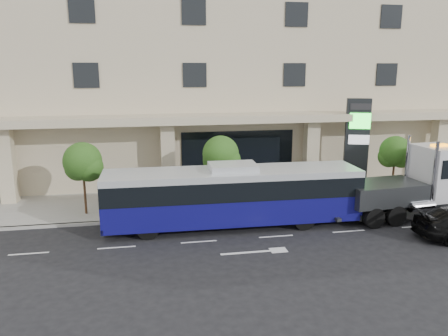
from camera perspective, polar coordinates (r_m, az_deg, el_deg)
The scene contains 10 objects.
ground at distance 24.21m, azimuth 5.77°, elevation -7.58°, with size 120.00×120.00×0.00m, color black.
sidewalk at distance 28.77m, azimuth 3.03°, elevation -4.04°, with size 120.00×6.00×0.15m, color gray.
curb at distance 26.00m, azimuth 4.56°, elevation -5.92°, with size 120.00×0.30×0.15m, color gray.
convention_center at distance 37.77m, azimuth -0.55°, elevation 15.21°, with size 60.00×17.60×20.00m.
tree_left at distance 26.15m, azimuth -17.91°, elevation 0.50°, with size 2.27×2.20×4.22m.
tree_mid at distance 26.26m, azimuth -0.38°, elevation 1.51°, with size 2.28×2.20×4.38m.
tree_right at distance 30.43m, azimuth 21.48°, elevation 1.76°, with size 2.10×2.00×4.04m.
city_bus at distance 23.63m, azimuth 1.13°, elevation -3.50°, with size 13.81×3.12×3.49m.
tow_truck at distance 27.72m, azimuth 24.46°, elevation -1.94°, with size 10.18×3.28×4.61m.
signage_pylon at distance 31.20m, azimuth 16.91°, elevation 2.97°, with size 1.67×1.06×6.33m.
Camera 1 is at (-6.41, -21.76, 8.44)m, focal length 35.00 mm.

